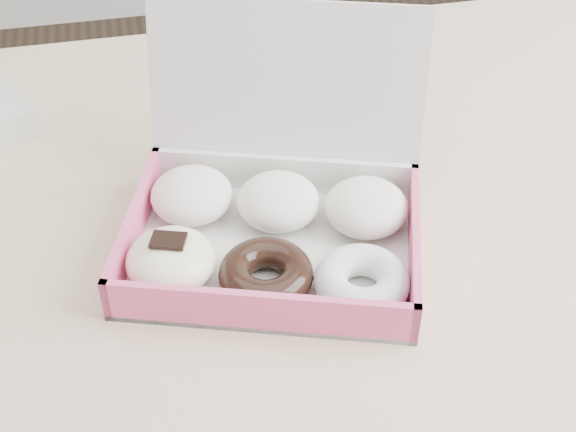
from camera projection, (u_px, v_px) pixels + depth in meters
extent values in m
cube|color=tan|center=(258.00, 211.00, 0.88)|extent=(1.20, 0.80, 0.04)
cylinder|color=tan|center=(521.00, 206.00, 1.47)|extent=(0.05, 0.05, 0.71)
cube|color=silver|center=(273.00, 253.00, 0.79)|extent=(0.33, 0.29, 0.01)
cube|color=#E95285|center=(259.00, 313.00, 0.71)|extent=(0.27, 0.10, 0.05)
cube|color=silver|center=(284.00, 175.00, 0.86)|extent=(0.27, 0.10, 0.05)
cube|color=#E95285|center=(135.00, 227.00, 0.79)|extent=(0.07, 0.20, 0.05)
cube|color=#E95285|center=(414.00, 248.00, 0.77)|extent=(0.07, 0.20, 0.05)
cube|color=silver|center=(286.00, 101.00, 0.82)|extent=(0.28, 0.14, 0.20)
ellipsoid|color=white|center=(192.00, 195.00, 0.82)|extent=(0.11, 0.11, 0.05)
ellipsoid|color=white|center=(278.00, 201.00, 0.81)|extent=(0.11, 0.11, 0.05)
ellipsoid|color=white|center=(366.00, 207.00, 0.81)|extent=(0.11, 0.11, 0.05)
ellipsoid|color=#F5EBC0|center=(171.00, 261.00, 0.75)|extent=(0.11, 0.11, 0.05)
cube|color=black|center=(168.00, 240.00, 0.73)|extent=(0.04, 0.03, 0.00)
torus|color=black|center=(266.00, 274.00, 0.75)|extent=(0.11, 0.11, 0.03)
torus|color=white|center=(362.00, 281.00, 0.74)|extent=(0.11, 0.11, 0.03)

